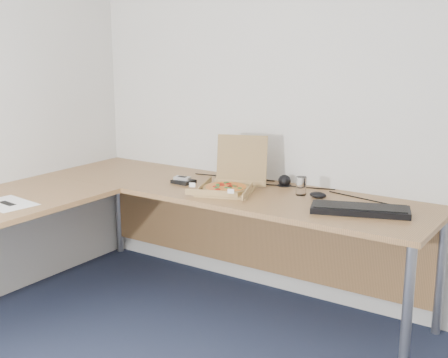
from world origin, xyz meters
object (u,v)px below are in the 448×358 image
Objects in this scene: desk at (140,201)px; drinking_glass at (301,186)px; pizza_box at (228,185)px; wallet at (184,182)px; keyboard at (360,210)px.

drinking_glass reaches higher than desk.
pizza_box is 2.82× the size of wallet.
drinking_glass is 0.21× the size of keyboard.
keyboard reaches higher than desk.
drinking_glass is 0.76m from wallet.
pizza_box reaches higher than desk.
wallet is (-0.35, 0.02, -0.03)m from pizza_box.
desk is 0.93m from drinking_glass.
keyboard is (0.42, -0.16, -0.04)m from drinking_glass.
desk is at bearing -155.30° from pizza_box.
wallet is (-0.74, -0.15, -0.04)m from drinking_glass.
wallet is (-1.16, 0.01, -0.01)m from keyboard.
desk is 19.69× the size of wallet.
drinking_glass is at bearing 35.44° from desk.
wallet is (0.01, 0.39, 0.04)m from desk.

